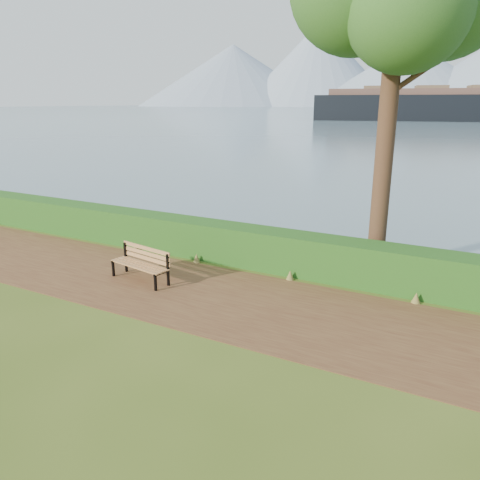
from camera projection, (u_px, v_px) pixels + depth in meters
The scene contains 4 objects.
ground at pixel (187, 297), 10.33m from camera, with size 140.00×140.00×0.00m, color #3E5217.
path at pixel (195, 292), 10.59m from camera, with size 40.00×3.40×0.01m, color #502B1B.
hedge at pixel (242, 245), 12.39m from camera, with size 32.00×0.85×1.00m, color #184B15.
bench at pixel (142, 262), 11.20m from camera, with size 1.68×0.74×0.82m.
Camera 1 is at (5.53, -7.87, 4.15)m, focal length 35.00 mm.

